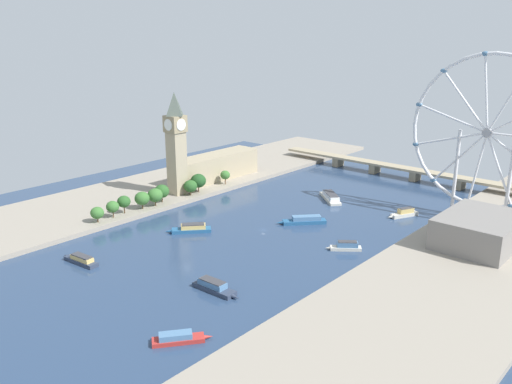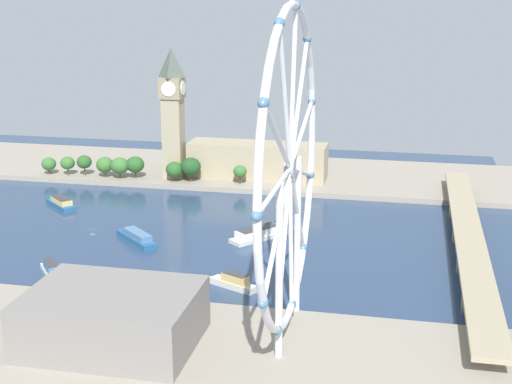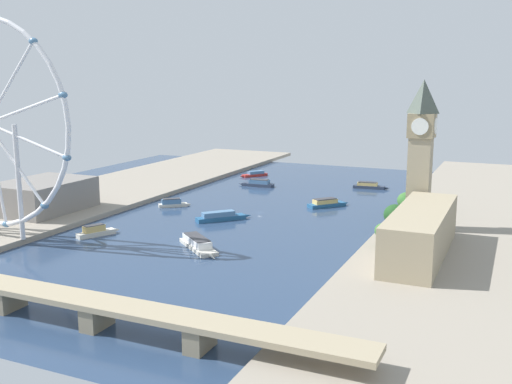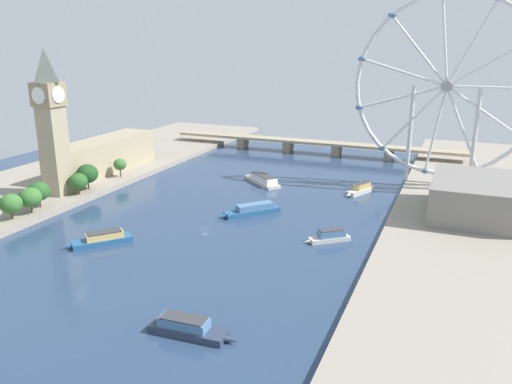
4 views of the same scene
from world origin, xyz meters
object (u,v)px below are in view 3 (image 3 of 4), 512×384
at_px(clock_tower, 421,152).
at_px(riverside_hall, 43,196).
at_px(tour_boat_5, 369,186).
at_px(tour_boat_7, 173,203).
at_px(tour_boat_0, 258,183).
at_px(tour_boat_3, 198,244).
at_px(parliament_block, 421,233).
at_px(tour_boat_2, 96,231).
at_px(tour_boat_6, 255,174).
at_px(river_bridge, 51,297).
at_px(tour_boat_4, 327,203).
at_px(tour_boat_1, 221,217).

relative_size(clock_tower, riverside_hall, 1.43).
bearing_deg(tour_boat_5, tour_boat_7, -137.29).
relative_size(clock_tower, tour_boat_7, 4.13).
distance_m(tour_boat_0, tour_boat_3, 169.56).
bearing_deg(parliament_block, riverside_hall, -0.36).
bearing_deg(parliament_block, tour_boat_0, -44.78).
xyz_separation_m(tour_boat_2, tour_boat_3, (-60.22, -1.54, 0.02)).
bearing_deg(tour_boat_5, tour_boat_3, -107.36).
xyz_separation_m(riverside_hall, tour_boat_7, (-58.43, -52.20, -9.81)).
xyz_separation_m(tour_boat_5, tour_boat_6, (101.34, -16.49, -0.27)).
bearing_deg(tour_boat_7, riverside_hall, -177.00).
xyz_separation_m(tour_boat_2, tour_boat_7, (1.65, -77.78, -0.16)).
distance_m(clock_tower, river_bridge, 196.97).
xyz_separation_m(tour_boat_0, tour_boat_3, (-40.91, 164.55, 0.15)).
height_order(parliament_block, tour_boat_4, parliament_block).
bearing_deg(tour_boat_0, tour_boat_3, 101.52).
distance_m(riverside_hall, river_bridge, 166.75).
height_order(tour_boat_1, tour_boat_6, tour_boat_1).
bearing_deg(riverside_hall, clock_tower, -167.18).
relative_size(tour_boat_1, tour_boat_7, 1.49).
height_order(clock_tower, river_bridge, clock_tower).
relative_size(river_bridge, tour_boat_5, 8.34).
distance_m(riverside_hall, tour_boat_4, 175.77).
xyz_separation_m(clock_tower, tour_boat_4, (63.90, -44.07, -41.40)).
relative_size(river_bridge, tour_boat_0, 8.04).
height_order(clock_tower, tour_boat_7, clock_tower).
bearing_deg(riverside_hall, tour_boat_2, 156.94).
bearing_deg(river_bridge, tour_boat_5, -98.50).
height_order(parliament_block, tour_boat_6, parliament_block).
bearing_deg(tour_boat_6, tour_boat_3, 54.03).
bearing_deg(tour_boat_5, riverside_hall, -139.60).
height_order(riverside_hall, tour_boat_7, riverside_hall).
height_order(riverside_hall, river_bridge, riverside_hall).
xyz_separation_m(parliament_block, riverside_hall, (222.43, -1.41, -1.56)).
relative_size(tour_boat_4, tour_boat_7, 1.34).
relative_size(riverside_hall, tour_boat_0, 1.91).
distance_m(tour_boat_2, tour_boat_4, 147.92).
bearing_deg(tour_boat_4, tour_boat_5, 33.41).
xyz_separation_m(river_bridge, tour_boat_3, (-3.92, -95.30, -5.14)).
distance_m(riverside_hall, tour_boat_5, 230.25).
relative_size(tour_boat_0, tour_boat_6, 1.26).
bearing_deg(clock_tower, tour_boat_3, 38.03).
distance_m(tour_boat_4, tour_boat_7, 99.25).
distance_m(parliament_block, tour_boat_1, 123.61).
bearing_deg(clock_tower, tour_boat_7, -1.38).
bearing_deg(tour_boat_2, clock_tower, -39.03).
xyz_separation_m(tour_boat_3, tour_boat_7, (61.87, -76.24, -0.18)).
bearing_deg(tour_boat_5, tour_boat_0, -167.99).
bearing_deg(parliament_block, tour_boat_2, 8.47).
relative_size(clock_tower, tour_boat_4, 3.09).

